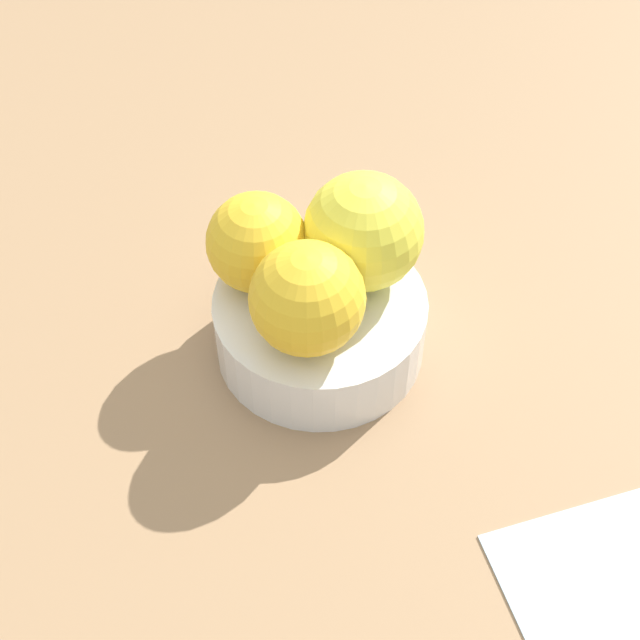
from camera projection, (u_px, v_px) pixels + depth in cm
name	position (u px, v px, depth cm)	size (l,w,h in cm)	color
ground_plane	(320.00, 355.00, 66.48)	(110.00, 110.00, 2.00)	#997551
fruit_bowl	(320.00, 326.00, 63.97)	(14.58, 14.58, 4.82)	white
orange_in_bowl_0	(363.00, 232.00, 60.63)	(8.02, 8.02, 8.02)	yellow
orange_in_bowl_1	(312.00, 300.00, 57.23)	(7.38, 7.38, 7.38)	yellow
orange_in_bowl_2	(257.00, 243.00, 60.83)	(6.80, 6.80, 6.80)	yellow
folded_napkin	(631.00, 605.00, 53.23)	(13.33, 13.33, 0.30)	silver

